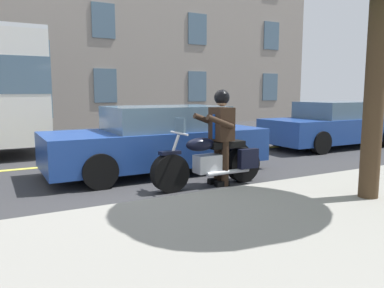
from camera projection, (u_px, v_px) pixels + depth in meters
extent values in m
plane|color=#333335|center=(149.00, 176.00, 7.66)|extent=(80.00, 80.00, 0.00)
cube|color=gray|center=(321.00, 257.00, 3.74)|extent=(60.00, 5.00, 0.15)
cube|color=#E5DB4C|center=(118.00, 161.00, 9.40)|extent=(60.00, 0.16, 0.01)
cylinder|color=black|center=(170.00, 173.00, 6.43)|extent=(0.66, 0.22, 0.66)
cylinder|color=black|center=(243.00, 164.00, 7.20)|extent=(0.66, 0.22, 0.66)
cube|color=silver|center=(210.00, 163.00, 6.81)|extent=(0.57, 0.29, 0.32)
ellipsoid|color=black|center=(200.00, 144.00, 6.66)|extent=(0.57, 0.29, 0.24)
cube|color=black|center=(226.00, 144.00, 6.94)|extent=(0.71, 0.30, 0.12)
cube|color=black|center=(248.00, 159.00, 6.96)|extent=(0.40, 0.13, 0.36)
cube|color=black|center=(234.00, 155.00, 7.34)|extent=(0.40, 0.13, 0.36)
cylinder|color=silver|center=(171.00, 157.00, 6.40)|extent=(0.35, 0.06, 0.76)
cylinder|color=silver|center=(179.00, 133.00, 6.43)|extent=(0.05, 0.60, 0.04)
cube|color=black|center=(170.00, 153.00, 6.38)|extent=(0.36, 0.17, 0.06)
cylinder|color=silver|center=(228.00, 172.00, 6.85)|extent=(0.90, 0.10, 0.08)
cube|color=slate|center=(180.00, 126.00, 6.42)|extent=(0.05, 0.32, 0.28)
cylinder|color=black|center=(225.00, 163.00, 6.83)|extent=(0.14, 0.14, 0.84)
cube|color=black|center=(222.00, 184.00, 6.85)|extent=(0.26, 0.12, 0.10)
cylinder|color=black|center=(218.00, 161.00, 7.04)|extent=(0.14, 0.14, 0.84)
cube|color=black|center=(215.00, 181.00, 7.06)|extent=(0.26, 0.12, 0.10)
cube|color=black|center=(222.00, 124.00, 6.84)|extent=(0.33, 0.41, 0.60)
cube|color=navy|center=(214.00, 127.00, 6.77)|extent=(0.03, 0.07, 0.44)
cylinder|color=black|center=(220.00, 122.00, 6.55)|extent=(0.55, 0.11, 0.28)
cylinder|color=black|center=(207.00, 120.00, 6.93)|extent=(0.55, 0.11, 0.28)
sphere|color=tan|center=(222.00, 100.00, 6.78)|extent=(0.22, 0.22, 0.22)
sphere|color=black|center=(222.00, 97.00, 6.78)|extent=(0.28, 0.28, 0.28)
cube|color=slate|center=(44.00, 81.00, 10.36)|extent=(0.06, 2.40, 1.90)
cube|color=navy|center=(157.00, 146.00, 8.02)|extent=(4.60, 1.80, 0.70)
cube|color=slate|center=(165.00, 120.00, 8.04)|extent=(2.40, 1.60, 0.60)
cylinder|color=black|center=(100.00, 171.00, 6.63)|extent=(0.64, 0.22, 0.64)
cylinder|color=black|center=(79.00, 157.00, 8.11)|extent=(0.64, 0.22, 0.64)
cylinder|color=black|center=(236.00, 158.00, 8.00)|extent=(0.64, 0.22, 0.64)
cylinder|color=black|center=(197.00, 147.00, 9.48)|extent=(0.64, 0.22, 0.64)
cube|color=navy|center=(333.00, 129.00, 11.75)|extent=(4.60, 1.80, 0.70)
cube|color=slate|center=(339.00, 111.00, 11.77)|extent=(2.40, 1.60, 0.60)
cylinder|color=black|center=(321.00, 143.00, 10.35)|extent=(0.64, 0.22, 0.64)
cylinder|color=black|center=(279.00, 136.00, 11.83)|extent=(0.64, 0.22, 0.64)
cylinder|color=black|center=(343.00, 132.00, 13.21)|extent=(0.64, 0.22, 0.64)
cylinder|color=#42301E|center=(375.00, 89.00, 5.40)|extent=(0.28, 0.28, 3.17)
cube|color=gray|center=(87.00, 2.00, 20.05)|extent=(25.12, 6.00, 12.88)
cube|color=slate|center=(270.00, 87.00, 22.76)|extent=(1.10, 0.06, 1.60)
cube|color=slate|center=(197.00, 86.00, 20.39)|extent=(1.10, 0.06, 1.60)
cube|color=slate|center=(105.00, 86.00, 18.01)|extent=(1.10, 0.06, 1.60)
cube|color=slate|center=(271.00, 36.00, 22.36)|extent=(1.10, 0.06, 1.60)
cube|color=slate|center=(197.00, 29.00, 19.98)|extent=(1.10, 0.06, 1.60)
cube|color=slate|center=(103.00, 21.00, 17.60)|extent=(1.10, 0.06, 1.60)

